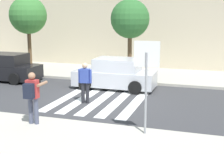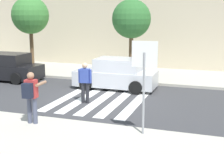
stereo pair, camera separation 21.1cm
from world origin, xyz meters
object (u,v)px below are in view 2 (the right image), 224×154
at_px(pedestrian_crossing, 85,80).
at_px(parked_car_black, 7,68).
at_px(stop_sign, 144,67).
at_px(parked_car_silver, 116,74).
at_px(street_tree_west, 30,16).
at_px(photographer_with_backpack, 31,93).
at_px(street_tree_center, 131,19).

distance_m(pedestrian_crossing, parked_car_black, 6.88).
relative_size(stop_sign, parked_car_silver, 0.68).
bearing_deg(stop_sign, street_tree_west, 137.58).
bearing_deg(parked_car_silver, street_tree_west, 158.36).
bearing_deg(photographer_with_backpack, street_tree_center, 83.11).
bearing_deg(street_tree_west, pedestrian_crossing, -42.13).
xyz_separation_m(stop_sign, parked_car_black, (-9.42, 5.96, -1.46)).
relative_size(parked_car_silver, street_tree_west, 0.87).
bearing_deg(stop_sign, parked_car_silver, 115.08).
distance_m(photographer_with_backpack, street_tree_west, 10.84).
xyz_separation_m(parked_car_black, parked_car_silver, (6.63, 0.00, 0.00)).
distance_m(pedestrian_crossing, street_tree_west, 8.74).
xyz_separation_m(pedestrian_crossing, parked_car_silver, (0.42, 2.97, -0.25)).
distance_m(parked_car_black, street_tree_west, 3.92).
xyz_separation_m(stop_sign, street_tree_center, (-2.65, 8.21, 1.26)).
distance_m(parked_car_silver, street_tree_center, 3.54).
bearing_deg(stop_sign, street_tree_center, 107.88).
bearing_deg(street_tree_west, photographer_with_backpack, -57.29).
xyz_separation_m(photographer_with_backpack, pedestrian_crossing, (0.47, 3.30, -0.19)).
distance_m(stop_sign, street_tree_west, 12.80).
bearing_deg(stop_sign, parked_car_black, 147.67).
bearing_deg(parked_car_black, photographer_with_backpack, -47.53).
bearing_deg(photographer_with_backpack, parked_car_silver, 81.93).
distance_m(photographer_with_backpack, parked_car_silver, 6.35).
height_order(parked_car_black, street_tree_west, street_tree_west).
distance_m(photographer_with_backpack, parked_car_black, 8.51).
distance_m(pedestrian_crossing, parked_car_silver, 3.01).
xyz_separation_m(stop_sign, parked_car_silver, (-2.79, 5.96, -1.46)).
height_order(pedestrian_crossing, street_tree_center, street_tree_center).
bearing_deg(street_tree_west, parked_car_black, -90.75).
height_order(stop_sign, parked_car_black, stop_sign).
height_order(parked_car_silver, street_tree_west, street_tree_west).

